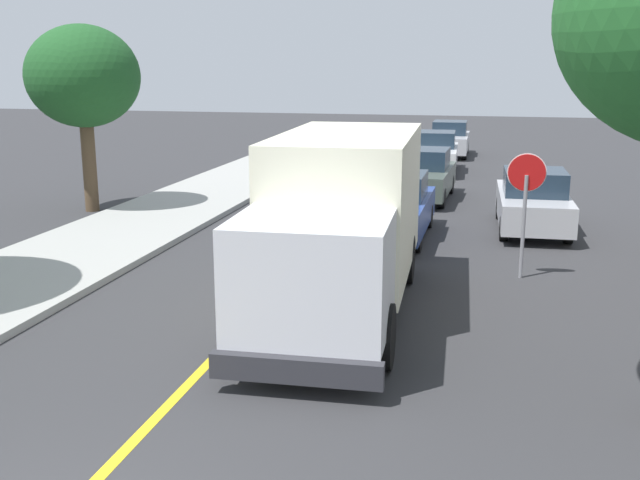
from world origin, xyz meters
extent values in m
cube|color=gold|center=(0.00, 10.00, 0.00)|extent=(0.16, 56.00, 0.01)
cube|color=#F2EDCC|center=(1.44, 8.72, 1.90)|extent=(2.60, 5.09, 2.60)
cube|color=silver|center=(1.58, 5.23, 1.45)|extent=(2.36, 2.09, 1.70)
cube|color=#1E2D3D|center=(1.61, 4.33, 1.82)|extent=(2.04, 0.16, 0.75)
cube|color=#2D2D33|center=(1.62, 4.15, 0.42)|extent=(2.41, 0.30, 0.36)
cylinder|color=black|center=(2.62, 5.47, 0.50)|extent=(0.34, 1.01, 1.00)
cylinder|color=black|center=(0.52, 5.39, 0.50)|extent=(0.34, 1.01, 1.00)
cylinder|color=black|center=(2.44, 10.02, 0.50)|extent=(0.34, 1.01, 1.00)
cylinder|color=black|center=(0.34, 9.93, 0.50)|extent=(0.34, 1.01, 1.00)
cube|color=#2D4793|center=(1.61, 14.02, 0.65)|extent=(1.84, 4.42, 0.76)
cube|color=#1E2D3D|center=(1.61, 14.17, 1.35)|extent=(1.60, 1.81, 0.64)
cylinder|color=black|center=(2.39, 12.61, 0.32)|extent=(0.23, 0.64, 0.64)
cylinder|color=black|center=(0.81, 12.62, 0.32)|extent=(0.23, 0.64, 0.64)
cylinder|color=black|center=(2.42, 15.43, 0.32)|extent=(0.23, 0.64, 0.64)
cylinder|color=black|center=(0.84, 15.44, 0.32)|extent=(0.23, 0.64, 0.64)
cube|color=#4C564C|center=(1.84, 19.76, 0.65)|extent=(1.96, 4.46, 0.76)
cube|color=#1E2D3D|center=(1.85, 19.91, 1.35)|extent=(1.65, 1.86, 0.64)
cylinder|color=black|center=(2.58, 18.32, 0.32)|extent=(0.24, 0.65, 0.64)
cylinder|color=black|center=(1.00, 18.38, 0.32)|extent=(0.24, 0.65, 0.64)
cylinder|color=black|center=(2.68, 21.14, 0.32)|extent=(0.24, 0.65, 0.64)
cylinder|color=black|center=(1.10, 21.20, 0.32)|extent=(0.24, 0.65, 0.64)
cube|color=silver|center=(1.74, 26.21, 0.65)|extent=(1.94, 4.46, 0.76)
cube|color=#1E2D3D|center=(1.73, 26.36, 1.35)|extent=(1.64, 1.85, 0.64)
cylinder|color=black|center=(2.57, 24.82, 0.32)|extent=(0.24, 0.65, 0.64)
cylinder|color=black|center=(0.99, 24.77, 0.32)|extent=(0.24, 0.65, 0.64)
cylinder|color=black|center=(2.48, 27.64, 0.32)|extent=(0.24, 0.65, 0.64)
cylinder|color=black|center=(0.90, 27.59, 0.32)|extent=(0.24, 0.65, 0.64)
cube|color=#B7B7BC|center=(1.98, 31.92, 0.65)|extent=(1.83, 4.41, 0.76)
cube|color=#1E2D3D|center=(1.98, 32.07, 1.35)|extent=(1.60, 1.81, 0.64)
cylinder|color=black|center=(2.78, 30.52, 0.32)|extent=(0.22, 0.64, 0.64)
cylinder|color=black|center=(1.20, 30.51, 0.32)|extent=(0.22, 0.64, 0.64)
cylinder|color=black|center=(2.76, 33.33, 0.32)|extent=(0.22, 0.64, 0.64)
cylinder|color=black|center=(1.18, 33.32, 0.32)|extent=(0.22, 0.64, 0.64)
cube|color=#B7B7BC|center=(5.20, 15.75, 0.65)|extent=(1.94, 4.45, 0.76)
cube|color=#1E2D3D|center=(5.20, 15.60, 1.35)|extent=(1.64, 1.85, 0.64)
cylinder|color=black|center=(4.37, 17.13, 0.32)|extent=(0.24, 0.65, 0.64)
cylinder|color=black|center=(5.95, 17.18, 0.32)|extent=(0.24, 0.65, 0.64)
cylinder|color=black|center=(4.45, 14.32, 0.32)|extent=(0.24, 0.65, 0.64)
cylinder|color=black|center=(6.03, 14.37, 0.32)|extent=(0.24, 0.65, 0.64)
cylinder|color=gray|center=(4.78, 10.91, 1.10)|extent=(0.08, 0.08, 2.20)
cylinder|color=red|center=(4.78, 10.94, 2.25)|extent=(0.76, 0.03, 0.76)
cylinder|color=white|center=(4.78, 10.96, 2.25)|extent=(0.80, 0.02, 0.80)
cylinder|color=brown|center=(-7.88, 15.49, 1.32)|extent=(0.42, 0.42, 2.64)
ellipsoid|color=#1E5123|center=(-7.88, 15.49, 4.06)|extent=(3.35, 3.35, 3.01)
camera|label=1|loc=(4.06, -4.95, 4.49)|focal=41.92mm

